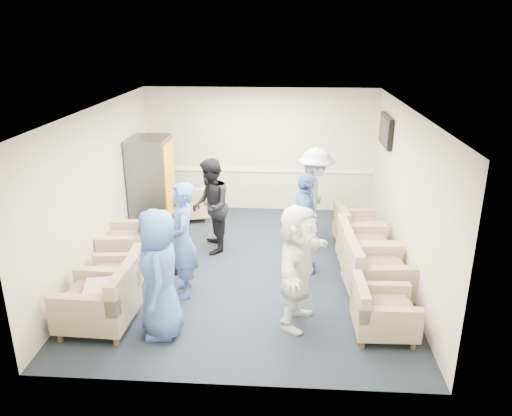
# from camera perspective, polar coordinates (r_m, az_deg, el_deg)

# --- Properties ---
(floor) EXTENTS (6.00, 6.00, 0.00)m
(floor) POSITION_cam_1_polar(r_m,az_deg,el_deg) (8.62, -0.72, -6.81)
(floor) COLOR black
(floor) RESTS_ON ground
(ceiling) EXTENTS (6.00, 6.00, 0.00)m
(ceiling) POSITION_cam_1_polar(r_m,az_deg,el_deg) (7.79, -0.80, 11.24)
(ceiling) COLOR silver
(ceiling) RESTS_ON back_wall
(back_wall) EXTENTS (5.00, 0.02, 2.70)m
(back_wall) POSITION_cam_1_polar(r_m,az_deg,el_deg) (10.99, 0.49, 6.61)
(back_wall) COLOR beige
(back_wall) RESTS_ON floor
(front_wall) EXTENTS (5.00, 0.02, 2.70)m
(front_wall) POSITION_cam_1_polar(r_m,az_deg,el_deg) (5.35, -3.32, -8.26)
(front_wall) COLOR beige
(front_wall) RESTS_ON floor
(left_wall) EXTENTS (0.02, 6.00, 2.70)m
(left_wall) POSITION_cam_1_polar(r_m,az_deg,el_deg) (8.66, -17.50, 2.02)
(left_wall) COLOR beige
(left_wall) RESTS_ON floor
(right_wall) EXTENTS (0.02, 6.00, 2.70)m
(right_wall) POSITION_cam_1_polar(r_m,az_deg,el_deg) (8.29, 16.73, 1.33)
(right_wall) COLOR beige
(right_wall) RESTS_ON floor
(chair_rail) EXTENTS (4.98, 0.04, 0.06)m
(chair_rail) POSITION_cam_1_polar(r_m,az_deg,el_deg) (11.08, 0.47, 4.32)
(chair_rail) COLOR white
(chair_rail) RESTS_ON back_wall
(tv) EXTENTS (0.10, 1.00, 0.58)m
(tv) POSITION_cam_1_polar(r_m,az_deg,el_deg) (9.82, 14.58, 8.55)
(tv) COLOR black
(tv) RESTS_ON right_wall
(armchair_left_near) EXTENTS (0.97, 0.97, 0.75)m
(armchair_left_near) POSITION_cam_1_polar(r_m,az_deg,el_deg) (7.17, -17.22, -10.31)
(armchair_left_near) COLOR #9B8664
(armchair_left_near) RESTS_ON floor
(armchair_left_mid) EXTENTS (0.82, 0.82, 0.61)m
(armchair_left_mid) POSITION_cam_1_polar(r_m,az_deg,el_deg) (7.91, -15.52, -7.71)
(armchair_left_mid) COLOR #9B8664
(armchair_left_mid) RESTS_ON floor
(armchair_left_far) EXTENTS (0.99, 0.99, 0.72)m
(armchair_left_far) POSITION_cam_1_polar(r_m,az_deg,el_deg) (8.86, -13.91, -4.08)
(armchair_left_far) COLOR #9B8664
(armchair_left_far) RESTS_ON floor
(armchair_right_near) EXTENTS (0.81, 0.81, 0.64)m
(armchair_right_near) POSITION_cam_1_polar(r_m,az_deg,el_deg) (6.94, 14.02, -11.54)
(armchair_right_near) COLOR #9B8664
(armchair_right_near) RESTS_ON floor
(armchair_right_midnear) EXTENTS (1.00, 1.00, 0.74)m
(armchair_right_midnear) POSITION_cam_1_polar(r_m,az_deg,el_deg) (7.79, 13.26, -7.38)
(armchair_right_midnear) COLOR #9B8664
(armchair_right_midnear) RESTS_ON floor
(armchair_right_midfar) EXTENTS (0.91, 0.91, 0.70)m
(armchair_right_midfar) POSITION_cam_1_polar(r_m,az_deg,el_deg) (8.66, 11.96, -4.58)
(armchair_right_midfar) COLOR #9B8664
(armchair_right_midfar) RESTS_ON floor
(armchair_right_far) EXTENTS (0.93, 0.93, 0.65)m
(armchair_right_far) POSITION_cam_1_polar(r_m,az_deg,el_deg) (9.50, 11.32, -2.44)
(armchair_right_far) COLOR #9B8664
(armchair_right_far) RESTS_ON floor
(armchair_corner) EXTENTS (1.00, 1.00, 0.64)m
(armchair_corner) POSITION_cam_1_polar(r_m,az_deg,el_deg) (10.71, -7.67, 0.34)
(armchair_corner) COLOR #9B8664
(armchair_corner) RESTS_ON floor
(vending_machine) EXTENTS (0.76, 0.89, 1.88)m
(vending_machine) POSITION_cam_1_polar(r_m,az_deg,el_deg) (10.19, -11.81, 2.73)
(vending_machine) COLOR #515059
(vending_machine) RESTS_ON floor
(backpack) EXTENTS (0.29, 0.22, 0.47)m
(backpack) POSITION_cam_1_polar(r_m,az_deg,el_deg) (8.46, -9.75, -5.82)
(backpack) COLOR black
(backpack) RESTS_ON floor
(pillow) EXTENTS (0.48, 0.57, 0.14)m
(pillow) POSITION_cam_1_polar(r_m,az_deg,el_deg) (7.08, -17.49, -8.94)
(pillow) COLOR beige
(pillow) RESTS_ON armchair_left_near
(person_front_left) EXTENTS (0.73, 0.96, 1.76)m
(person_front_left) POSITION_cam_1_polar(r_m,az_deg,el_deg) (6.60, -10.98, -7.43)
(person_front_left) COLOR #445CA4
(person_front_left) RESTS_ON floor
(person_mid_left) EXTENTS (0.55, 0.73, 1.79)m
(person_mid_left) POSITION_cam_1_polar(r_m,az_deg,el_deg) (7.51, -8.39, -3.69)
(person_mid_left) COLOR #445CA4
(person_mid_left) RESTS_ON floor
(person_back_left) EXTENTS (0.80, 0.95, 1.73)m
(person_back_left) POSITION_cam_1_polar(r_m,az_deg,el_deg) (8.96, -5.20, 0.20)
(person_back_left) COLOR black
(person_back_left) RESTS_ON floor
(person_back_right) EXTENTS (0.82, 1.26, 1.84)m
(person_back_right) POSITION_cam_1_polar(r_m,az_deg,el_deg) (9.32, 6.73, 1.29)
(person_back_right) COLOR silver
(person_back_right) RESTS_ON floor
(person_mid_right) EXTENTS (0.44, 1.01, 1.70)m
(person_mid_right) POSITION_cam_1_polar(r_m,az_deg,el_deg) (8.22, 5.58, -1.75)
(person_mid_right) COLOR #445CA4
(person_mid_right) RESTS_ON floor
(person_front_right) EXTENTS (0.94, 1.69, 1.74)m
(person_front_right) POSITION_cam_1_polar(r_m,az_deg,el_deg) (6.73, 4.76, -6.66)
(person_front_right) COLOR white
(person_front_right) RESTS_ON floor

